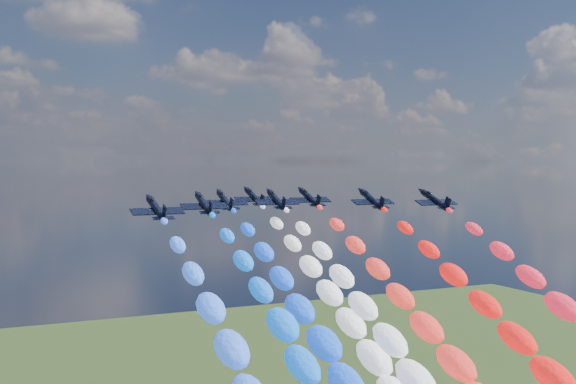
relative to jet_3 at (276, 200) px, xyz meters
name	(u,v)px	position (x,y,z in m)	size (l,w,h in m)	color
jet_0	(157,208)	(-31.83, -17.50, 0.00)	(9.72, 13.03, 2.87)	black
jet_1	(204,204)	(-19.32, -7.12, 0.00)	(9.72, 13.03, 2.87)	black
jet_2	(225,200)	(-11.15, 2.79, 0.00)	(9.72, 13.03, 2.87)	black
jet_3	(276,200)	(0.00, 0.00, 0.00)	(9.72, 13.03, 2.87)	black
jet_4	(254,197)	(0.34, 13.89, 0.00)	(9.72, 13.03, 2.87)	black
jet_5	(310,198)	(10.96, 5.34, 0.00)	(9.72, 13.03, 2.87)	black
jet_6	(372,199)	(20.08, -7.61, 0.00)	(9.72, 13.03, 2.87)	black
jet_7	(435,200)	(31.58, -15.53, 0.00)	(9.72, 13.03, 2.87)	black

